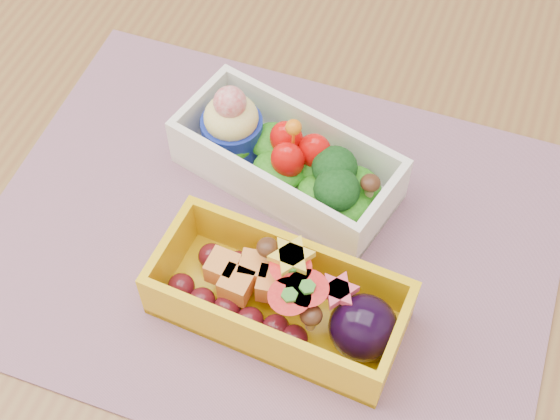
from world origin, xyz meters
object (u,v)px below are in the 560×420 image
(table, at_px, (254,294))
(bento_yellow, at_px, (284,299))
(placemat, at_px, (270,238))
(bento_white, at_px, (286,159))

(table, bearing_deg, bento_yellow, -48.70)
(table, relative_size, bento_yellow, 6.05)
(placemat, distance_m, bento_yellow, 0.08)
(table, xyz_separation_m, bento_white, (0.01, 0.07, 0.13))
(placemat, bearing_deg, bento_white, 98.13)
(table, height_order, bento_white, bento_white)
(table, relative_size, placemat, 2.54)
(bento_white, bearing_deg, bento_yellow, -56.26)
(placemat, bearing_deg, bento_yellow, -60.19)
(table, bearing_deg, bento_white, 85.26)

